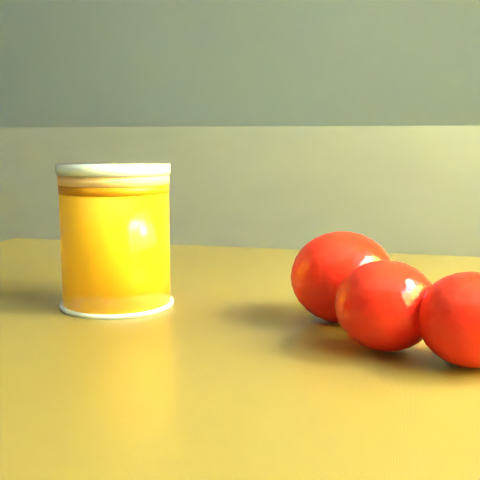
# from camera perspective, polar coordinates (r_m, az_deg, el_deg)

# --- Properties ---
(kitchen_counter) EXTENTS (3.15, 0.60, 0.90)m
(kitchen_counter) POSITION_cam_1_polar(r_m,az_deg,el_deg) (1.98, -11.09, -3.90)
(kitchen_counter) COLOR #535359
(kitchen_counter) RESTS_ON ground
(table) EXTENTS (1.00, 0.71, 0.74)m
(table) POSITION_cam_1_polar(r_m,az_deg,el_deg) (0.52, 9.58, -17.93)
(table) COLOR brown
(table) RESTS_ON ground
(juice_glass) EXTENTS (0.09, 0.09, 0.11)m
(juice_glass) POSITION_cam_1_polar(r_m,az_deg,el_deg) (0.55, -10.56, 0.30)
(juice_glass) COLOR orange
(juice_glass) RESTS_ON table
(orange_front) EXTENTS (0.10, 0.10, 0.07)m
(orange_front) POSITION_cam_1_polar(r_m,az_deg,el_deg) (0.50, 8.73, -3.13)
(orange_front) COLOR #FF1205
(orange_front) RESTS_ON table
(orange_back) EXTENTS (0.07, 0.07, 0.06)m
(orange_back) POSITION_cam_1_polar(r_m,az_deg,el_deg) (0.43, 19.19, -6.41)
(orange_back) COLOR #FF1205
(orange_back) RESTS_ON table
(orange_extra) EXTENTS (0.08, 0.08, 0.06)m
(orange_extra) POSITION_cam_1_polar(r_m,az_deg,el_deg) (0.44, 12.35, -5.47)
(orange_extra) COLOR #FF1205
(orange_extra) RESTS_ON table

